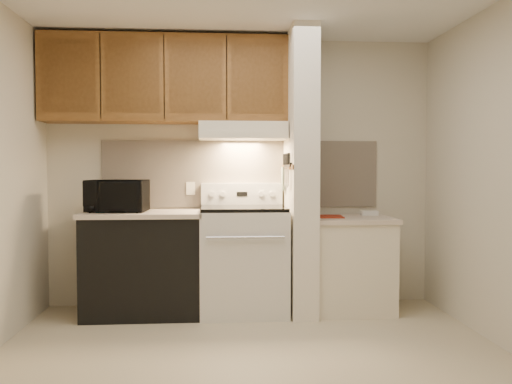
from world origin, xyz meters
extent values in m
plane|color=beige|center=(0.00, 0.00, 0.00)|extent=(3.60, 3.60, 0.00)
cube|color=beige|center=(0.00, 1.50, 1.25)|extent=(3.60, 2.50, 0.02)
cube|color=beige|center=(1.80, 0.00, 1.25)|extent=(0.02, 3.00, 2.50)
cube|color=beige|center=(0.00, 1.49, 1.24)|extent=(2.60, 0.02, 0.63)
cube|color=silver|center=(0.00, 1.16, 0.46)|extent=(0.76, 0.65, 0.92)
cube|color=black|center=(0.00, 0.84, 0.50)|extent=(0.50, 0.01, 0.30)
cylinder|color=silver|center=(0.00, 0.80, 0.72)|extent=(0.65, 0.02, 0.02)
cube|color=black|center=(0.00, 1.16, 0.94)|extent=(0.74, 0.64, 0.03)
cube|color=silver|center=(0.00, 1.44, 1.05)|extent=(0.76, 0.08, 0.20)
cube|color=black|center=(0.00, 1.40, 1.05)|extent=(0.10, 0.01, 0.04)
cylinder|color=silver|center=(-0.28, 1.40, 1.05)|extent=(0.05, 0.02, 0.05)
cylinder|color=silver|center=(-0.18, 1.40, 1.05)|extent=(0.05, 0.02, 0.05)
cylinder|color=silver|center=(0.18, 1.40, 1.05)|extent=(0.05, 0.02, 0.05)
cylinder|color=silver|center=(0.28, 1.40, 1.05)|extent=(0.05, 0.02, 0.05)
cube|color=black|center=(-0.88, 1.17, 0.43)|extent=(1.00, 0.63, 0.87)
cube|color=beige|center=(-0.88, 1.17, 0.89)|extent=(1.04, 0.67, 0.04)
cube|color=black|center=(-1.23, 1.32, 0.92)|extent=(0.23, 0.11, 0.01)
cylinder|color=#1B5D52|center=(-1.23, 1.06, 0.96)|extent=(0.10, 0.10, 0.09)
cube|color=#EFE4C9|center=(-0.48, 1.48, 1.10)|extent=(0.08, 0.01, 0.12)
imported|color=black|center=(-1.10, 1.15, 1.05)|extent=(0.53, 0.38, 0.28)
cube|color=white|center=(0.51, 1.15, 1.25)|extent=(0.22, 0.70, 2.50)
cube|color=brown|center=(0.39, 1.15, 1.30)|extent=(0.01, 0.70, 0.04)
cube|color=black|center=(0.39, 1.10, 1.32)|extent=(0.02, 0.42, 0.04)
cube|color=silver|center=(0.38, 0.95, 1.22)|extent=(0.01, 0.03, 0.16)
cylinder|color=black|center=(0.38, 0.93, 1.37)|extent=(0.02, 0.02, 0.10)
cube|color=silver|center=(0.38, 1.02, 1.21)|extent=(0.01, 0.04, 0.18)
cylinder|color=black|center=(0.38, 1.02, 1.37)|extent=(0.02, 0.02, 0.10)
cube|color=silver|center=(0.38, 1.11, 1.20)|extent=(0.01, 0.04, 0.20)
cylinder|color=black|center=(0.38, 1.10, 1.37)|extent=(0.02, 0.02, 0.10)
cube|color=silver|center=(0.38, 1.19, 1.22)|extent=(0.01, 0.04, 0.16)
cylinder|color=black|center=(0.38, 1.19, 1.37)|extent=(0.02, 0.02, 0.10)
cube|color=silver|center=(0.38, 1.25, 1.21)|extent=(0.01, 0.04, 0.18)
cylinder|color=black|center=(0.38, 1.26, 1.37)|extent=(0.02, 0.02, 0.10)
cube|color=gray|center=(0.38, 1.32, 1.19)|extent=(0.03, 0.09, 0.22)
cube|color=#EFE4C9|center=(0.97, 1.15, 0.40)|extent=(0.70, 0.60, 0.81)
cube|color=beige|center=(0.97, 1.15, 0.83)|extent=(0.74, 0.64, 0.04)
cube|color=maroon|center=(0.79, 1.17, 0.85)|extent=(0.23, 0.30, 0.01)
cube|color=white|center=(1.19, 1.33, 0.87)|extent=(0.15, 0.10, 0.04)
cube|color=#EFE4C9|center=(0.00, 1.28, 1.62)|extent=(0.78, 0.44, 0.15)
cube|color=#EFE4C9|center=(0.00, 1.07, 1.58)|extent=(0.78, 0.04, 0.06)
cube|color=brown|center=(-0.69, 1.32, 2.08)|extent=(2.18, 0.33, 0.77)
cube|color=brown|center=(-1.51, 1.17, 2.08)|extent=(0.46, 0.01, 0.63)
cube|color=black|center=(-1.23, 1.16, 2.08)|extent=(0.01, 0.01, 0.73)
cube|color=brown|center=(-0.96, 1.17, 2.08)|extent=(0.46, 0.01, 0.63)
cube|color=black|center=(-0.69, 1.16, 2.08)|extent=(0.01, 0.01, 0.73)
cube|color=brown|center=(-0.42, 1.17, 2.08)|extent=(0.46, 0.01, 0.63)
cube|color=black|center=(-0.14, 1.16, 2.08)|extent=(0.01, 0.01, 0.73)
cube|color=brown|center=(0.13, 1.17, 2.08)|extent=(0.46, 0.01, 0.63)
camera|label=1|loc=(-0.24, -3.63, 1.29)|focal=38.00mm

